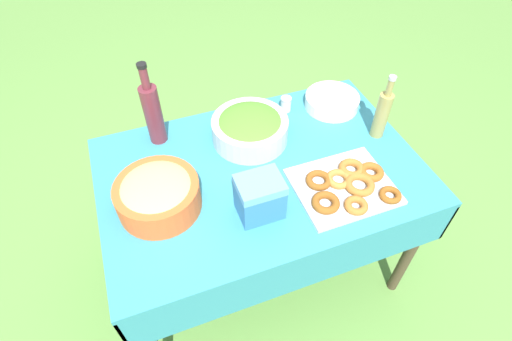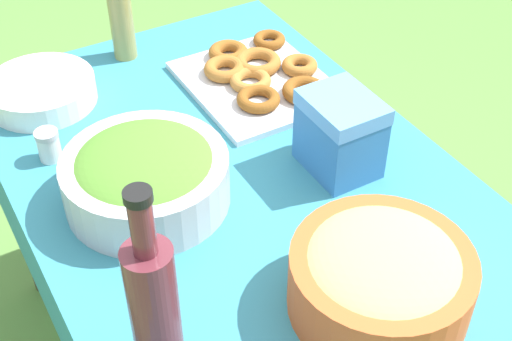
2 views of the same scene
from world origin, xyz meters
The scene contains 9 objects.
picnic_table centered at (0.00, 0.00, 0.66)m, with size 1.33×0.88×0.76m.
salad_bowl centered at (-0.02, -0.19, 0.83)m, with size 0.33×0.33×0.13m.
pasta_bowl centered at (0.43, 0.05, 0.83)m, with size 0.32×0.32×0.14m.
donut_platter centered at (-0.28, 0.22, 0.78)m, with size 0.39×0.33×0.05m.
plate_stack centered at (-0.47, -0.27, 0.79)m, with size 0.26×0.26×0.06m.
olive_oil_bottle centered at (-0.57, -0.02, 0.88)m, with size 0.06×0.06×0.31m.
wine_bottle centered at (0.36, -0.33, 0.91)m, with size 0.08×0.08×0.39m.
cooler_box centered at (0.08, 0.20, 0.85)m, with size 0.17×0.13×0.17m.
salt_shaker centered at (-0.25, -0.32, 0.80)m, with size 0.05×0.05×0.07m.
Camera 2 is at (1.02, -0.54, 1.75)m, focal length 50.00 mm.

